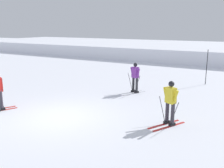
% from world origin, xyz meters
% --- Properties ---
extents(ground_plane, '(120.00, 120.00, 0.00)m').
position_xyz_m(ground_plane, '(0.00, 0.00, 0.00)').
color(ground_plane, white).
extents(far_snow_ridge, '(80.00, 9.79, 1.41)m').
position_xyz_m(far_snow_ridge, '(0.00, 21.49, 0.70)').
color(far_snow_ridge, white).
rests_on(far_snow_ridge, ground).
extents(skier_purple, '(0.96, 1.62, 1.71)m').
position_xyz_m(skier_purple, '(1.05, 5.13, 0.92)').
color(skier_purple, silver).
rests_on(skier_purple, ground).
extents(skier_yellow, '(1.05, 1.59, 1.71)m').
position_xyz_m(skier_yellow, '(4.23, 1.44, 0.92)').
color(skier_yellow, red).
rests_on(skier_yellow, ground).
extents(trail_marker_pole, '(0.04, 0.04, 2.25)m').
position_xyz_m(trail_marker_pole, '(4.11, 9.35, 1.13)').
color(trail_marker_pole, black).
rests_on(trail_marker_pole, ground).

